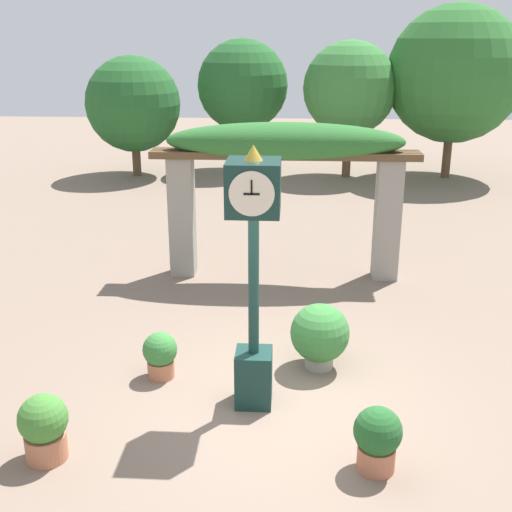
{
  "coord_description": "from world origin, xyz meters",
  "views": [
    {
      "loc": [
        0.16,
        -7.17,
        4.52
      ],
      "look_at": [
        -0.29,
        0.57,
        1.84
      ],
      "focal_mm": 45.0,
      "sensor_mm": 36.0,
      "label": 1
    }
  ],
  "objects_px": {
    "potted_plant_far_left": "(320,334)",
    "pedestal_clock": "(254,264)",
    "potted_plant_near_left": "(377,438)",
    "potted_plant_far_right": "(160,354)",
    "potted_plant_near_right": "(44,426)"
  },
  "relations": [
    {
      "from": "potted_plant_near_right",
      "to": "pedestal_clock",
      "type": "bearing_deg",
      "value": 29.95
    },
    {
      "from": "potted_plant_near_right",
      "to": "potted_plant_far_left",
      "type": "height_order",
      "value": "potted_plant_far_left"
    },
    {
      "from": "pedestal_clock",
      "to": "potted_plant_near_right",
      "type": "relative_size",
      "value": 4.23
    },
    {
      "from": "potted_plant_near_right",
      "to": "potted_plant_far_right",
      "type": "height_order",
      "value": "potted_plant_near_right"
    },
    {
      "from": "pedestal_clock",
      "to": "potted_plant_far_left",
      "type": "height_order",
      "value": "pedestal_clock"
    },
    {
      "from": "pedestal_clock",
      "to": "potted_plant_near_right",
      "type": "xyz_separation_m",
      "value": [
        -2.25,
        -1.3,
        -1.5
      ]
    },
    {
      "from": "potted_plant_far_left",
      "to": "potted_plant_far_right",
      "type": "height_order",
      "value": "potted_plant_far_left"
    },
    {
      "from": "pedestal_clock",
      "to": "potted_plant_far_left",
      "type": "xyz_separation_m",
      "value": [
        0.88,
        0.99,
        -1.4
      ]
    },
    {
      "from": "potted_plant_near_right",
      "to": "potted_plant_near_left",
      "type": "bearing_deg",
      "value": 0.43
    },
    {
      "from": "potted_plant_far_left",
      "to": "pedestal_clock",
      "type": "bearing_deg",
      "value": -131.41
    },
    {
      "from": "potted_plant_near_left",
      "to": "potted_plant_far_right",
      "type": "bearing_deg",
      "value": 146.02
    },
    {
      "from": "pedestal_clock",
      "to": "potted_plant_near_left",
      "type": "distance_m",
      "value": 2.44
    },
    {
      "from": "potted_plant_near_left",
      "to": "potted_plant_far_right",
      "type": "height_order",
      "value": "potted_plant_near_left"
    },
    {
      "from": "potted_plant_far_right",
      "to": "potted_plant_near_left",
      "type": "bearing_deg",
      "value": -33.98
    },
    {
      "from": "pedestal_clock",
      "to": "potted_plant_near_right",
      "type": "bearing_deg",
      "value": -150.05
    }
  ]
}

